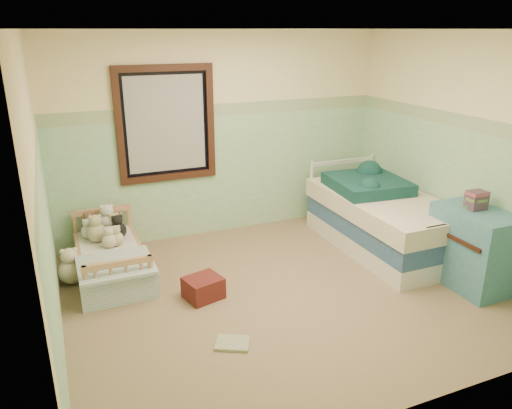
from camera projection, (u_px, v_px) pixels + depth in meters
name	position (u px, v px, depth m)	size (l,w,h in m)	color
floor	(283.00, 292.00, 4.98)	(4.20, 3.60, 0.02)	#8A7556
ceiling	(289.00, 28.00, 4.13)	(4.20, 3.60, 0.02)	silver
wall_back	(222.00, 136.00, 6.12)	(4.20, 0.04, 2.50)	beige
wall_front	(417.00, 247.00, 2.99)	(4.20, 0.04, 2.50)	beige
wall_left	(41.00, 201.00, 3.79)	(0.04, 3.60, 2.50)	beige
wall_right	(461.00, 152.00, 5.32)	(0.04, 3.60, 2.50)	beige
wainscot_mint	(223.00, 175.00, 6.27)	(4.20, 0.01, 1.50)	#8EAF8E
border_strip	(222.00, 110.00, 6.00)	(4.20, 0.01, 0.15)	#4E8550
window_frame	(166.00, 124.00, 5.76)	(1.16, 0.06, 1.36)	black
window_blinds	(166.00, 124.00, 5.77)	(0.92, 0.01, 1.12)	#B1B1B0
toddler_bed_frame	(112.00, 267.00, 5.29)	(0.66, 1.33, 0.17)	#A16F4E
toddler_mattress	(111.00, 255.00, 5.25)	(0.61, 1.27, 0.12)	white
patchwork_quilt	(116.00, 265.00, 4.86)	(0.72, 0.66, 0.03)	#74A5DE
plush_bed_brown	(90.00, 227.00, 5.57)	(0.19, 0.19, 0.19)	brown
plush_bed_white	(108.00, 223.00, 5.64)	(0.23, 0.23, 0.23)	silver
plush_bed_tan	(97.00, 233.00, 5.40)	(0.21, 0.21, 0.21)	#C2B18A
plush_bed_dark	(118.00, 231.00, 5.49)	(0.19, 0.19, 0.19)	black
plush_floor_cream	(71.00, 271.00, 5.10)	(0.27, 0.27, 0.27)	beige
plush_floor_tan	(96.00, 286.00, 4.81)	(0.26, 0.26, 0.26)	#C2B18A
twin_bed_frame	(381.00, 239.00, 5.94)	(0.98, 1.96, 0.22)	white
twin_boxspring	(383.00, 222.00, 5.86)	(0.98, 1.96, 0.22)	navy
twin_mattress	(385.00, 205.00, 5.79)	(1.02, 2.00, 0.22)	silver
teal_blanket	(367.00, 184.00, 5.97)	(0.83, 0.88, 0.14)	#0B3233
dresser	(473.00, 248.00, 4.99)	(0.51, 0.81, 0.81)	teal
book_stack	(476.00, 200.00, 4.87)	(0.18, 0.14, 0.18)	brown
red_pillow	(203.00, 288.00, 4.83)	(0.34, 0.30, 0.21)	maroon
floor_book	(233.00, 343.00, 4.13)	(0.28, 0.22, 0.03)	gold
extra_plush_0	(116.00, 239.00, 5.31)	(0.16, 0.16, 0.16)	#C2B18A
extra_plush_1	(88.00, 232.00, 5.50)	(0.16, 0.16, 0.16)	silver
extra_plush_2	(110.00, 240.00, 5.26)	(0.16, 0.16, 0.16)	beige
extra_plush_3	(114.00, 227.00, 5.62)	(0.17, 0.17, 0.17)	#C2B18A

